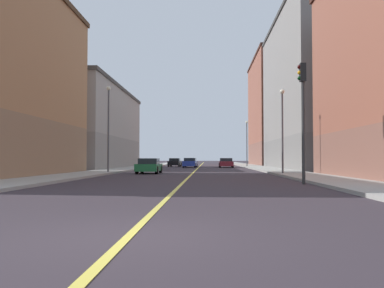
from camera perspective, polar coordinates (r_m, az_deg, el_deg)
name	(u,v)px	position (r m, az deg, el deg)	size (l,w,h in m)	color
ground_plane	(129,236)	(6.80, -8.92, -12.81)	(400.00, 400.00, 0.00)	#342B32
sidewalk_left	(257,167)	(55.98, 9.22, -3.25)	(3.37, 168.00, 0.15)	#9E9B93
sidewalk_right	(141,167)	(56.35, -7.32, -3.25)	(3.37, 168.00, 0.15)	#9E9B93
lane_center_stripe	(198,167)	(55.58, 0.92, -3.35)	(0.16, 154.00, 0.01)	#E5D14C
building_left_mid	(317,92)	(51.08, 17.35, 7.11)	(9.81, 24.91, 18.62)	slate
building_left_far	(280,112)	(75.19, 12.39, 4.50)	(9.81, 21.16, 19.57)	brown
building_right_midblock	(87,128)	(54.20, -14.71, 2.22)	(9.81, 25.73, 10.46)	gray
traffic_light_left_near	(303,106)	(20.57, 15.44, 5.26)	(0.40, 0.32, 5.96)	#2D2D2D
street_lamp_left_near	(282,121)	(31.40, 12.70, 3.14)	(0.36, 0.36, 6.40)	#4C4C51
street_lamp_right_near	(108,120)	(34.19, -11.78, 3.38)	(0.36, 0.36, 7.15)	#4C4C51
street_lamp_left_far	(247,138)	(58.91, 7.79, 0.80)	(0.36, 0.36, 6.60)	#4C4C51
car_black	(175,163)	(61.95, -2.45, -2.65)	(1.94, 4.36, 1.29)	black
car_green	(149,166)	(33.97, -6.11, -3.13)	(1.88, 3.96, 1.27)	#1E6B38
car_maroon	(226,163)	(55.95, 4.85, -2.69)	(1.98, 4.38, 1.31)	maroon
car_blue	(190,163)	(56.11, -0.27, -2.67)	(1.98, 4.67, 1.33)	#23389E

